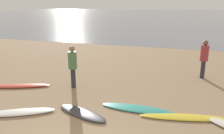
% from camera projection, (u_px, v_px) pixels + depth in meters
% --- Properties ---
extents(ground_plane, '(120.00, 120.00, 0.20)m').
position_uv_depth(ground_plane, '(146.00, 64.00, 13.62)').
color(ground_plane, '#997C5B').
rests_on(ground_plane, ground).
extents(ocean_water, '(140.00, 100.00, 0.01)m').
position_uv_depth(ocean_water, '(180.00, 15.00, 63.76)').
color(ocean_water, slate).
rests_on(ocean_water, ground).
extents(surfboard_2, '(2.48, 1.35, 0.10)m').
position_uv_depth(surfboard_2, '(20.00, 86.00, 9.60)').
color(surfboard_2, '#D84C38').
rests_on(surfboard_2, ground).
extents(surfboard_3, '(2.17, 1.46, 0.09)m').
position_uv_depth(surfboard_3, '(20.00, 112.00, 7.30)').
color(surfboard_3, white).
rests_on(surfboard_3, ground).
extents(surfboard_4, '(1.99, 1.18, 0.08)m').
position_uv_depth(surfboard_4, '(82.00, 113.00, 7.26)').
color(surfboard_4, '#333338').
rests_on(surfboard_4, ground).
extents(surfboard_5, '(2.41, 0.59, 0.07)m').
position_uv_depth(surfboard_5, '(137.00, 109.00, 7.58)').
color(surfboard_5, teal).
rests_on(surfboard_5, ground).
extents(surfboard_6, '(2.71, 1.01, 0.06)m').
position_uv_depth(surfboard_6, '(184.00, 117.00, 7.01)').
color(surfboard_6, yellow).
rests_on(surfboard_6, ground).
extents(person_0, '(0.36, 0.36, 1.78)m').
position_uv_depth(person_0, '(204.00, 56.00, 10.48)').
color(person_0, '#2D2D38').
rests_on(person_0, ground).
extents(person_2, '(0.35, 0.35, 1.75)m').
position_uv_depth(person_2, '(73.00, 63.00, 9.29)').
color(person_2, '#2D2D38').
rests_on(person_2, ground).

